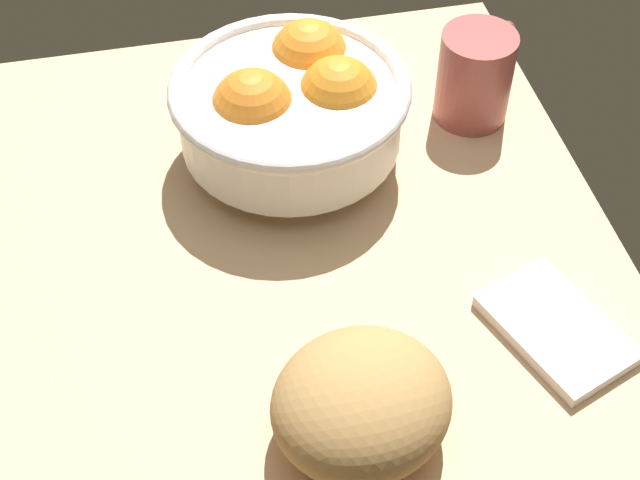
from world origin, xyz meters
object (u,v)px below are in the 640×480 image
Objects in this scene: mug at (477,74)px; napkin_folded at (556,329)px; fruit_bowl at (293,104)px; bread_loaf at (358,404)px.

napkin_folded is at bearing 175.78° from mug.
bread_loaf is at bearing 177.45° from fruit_bowl.
napkin_folded is at bearing -72.81° from bread_loaf.
bread_loaf reaches higher than napkin_folded.
bread_loaf is at bearing 107.19° from napkin_folded.
bread_loaf is at bearing 149.11° from mug.
fruit_bowl is at bearing -2.55° from bread_loaf.
fruit_bowl is at bearing 32.70° from napkin_folded.
fruit_bowl is 33.34cm from bread_loaf.
mug is (29.59, -2.18, 4.35)cm from napkin_folded.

